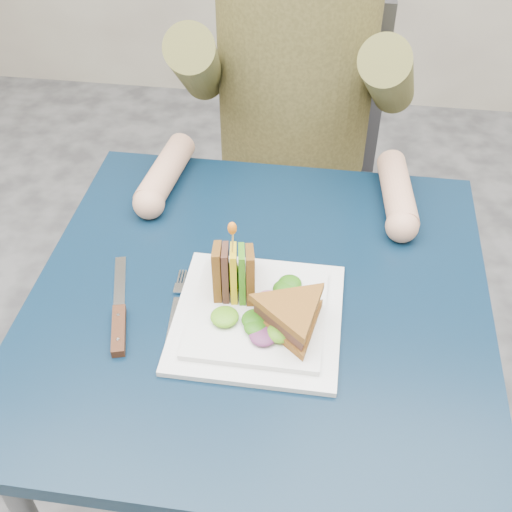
% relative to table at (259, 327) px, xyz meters
% --- Properties ---
extents(ground, '(4.00, 4.00, 0.00)m').
position_rel_table_xyz_m(ground, '(0.00, 0.00, -0.65)').
color(ground, '#4C4C4E').
rests_on(ground, ground).
extents(table, '(0.75, 0.75, 0.73)m').
position_rel_table_xyz_m(table, '(0.00, 0.00, 0.00)').
color(table, black).
rests_on(table, ground).
extents(chair, '(0.42, 0.40, 0.93)m').
position_rel_table_xyz_m(chair, '(0.00, 0.67, -0.11)').
color(chair, '#47474C').
rests_on(chair, ground).
extents(diner, '(0.54, 0.59, 0.74)m').
position_rel_table_xyz_m(diner, '(-0.00, 0.55, 0.26)').
color(diner, '#4F4824').
rests_on(diner, chair).
extents(plate, '(0.26, 0.26, 0.02)m').
position_rel_table_xyz_m(plate, '(0.01, -0.05, 0.09)').
color(plate, white).
rests_on(plate, table).
extents(sandwich_flat, '(0.19, 0.19, 0.05)m').
position_rel_table_xyz_m(sandwich_flat, '(0.06, -0.08, 0.12)').
color(sandwich_flat, brown).
rests_on(sandwich_flat, plate).
extents(sandwich_upright, '(0.09, 0.15, 0.15)m').
position_rel_table_xyz_m(sandwich_upright, '(-0.04, -0.01, 0.13)').
color(sandwich_upright, brown).
rests_on(sandwich_upright, plate).
extents(fork, '(0.03, 0.18, 0.01)m').
position_rel_table_xyz_m(fork, '(-0.13, -0.06, 0.08)').
color(fork, silver).
rests_on(fork, table).
extents(knife, '(0.08, 0.22, 0.02)m').
position_rel_table_xyz_m(knife, '(-0.21, -0.09, 0.09)').
color(knife, silver).
rests_on(knife, table).
extents(toothpick, '(0.01, 0.01, 0.06)m').
position_rel_table_xyz_m(toothpick, '(-0.04, -0.01, 0.20)').
color(toothpick, tan).
rests_on(toothpick, sandwich_upright).
extents(toothpick_frill, '(0.01, 0.01, 0.02)m').
position_rel_table_xyz_m(toothpick_frill, '(-0.04, -0.01, 0.23)').
color(toothpick_frill, orange).
rests_on(toothpick_frill, sandwich_upright).
extents(lettuce_spill, '(0.15, 0.13, 0.02)m').
position_rel_table_xyz_m(lettuce_spill, '(0.01, -0.04, 0.11)').
color(lettuce_spill, '#337A14').
rests_on(lettuce_spill, plate).
extents(onion_ring, '(0.04, 0.04, 0.02)m').
position_rel_table_xyz_m(onion_ring, '(0.02, -0.05, 0.11)').
color(onion_ring, '#9E4C7A').
rests_on(onion_ring, plate).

